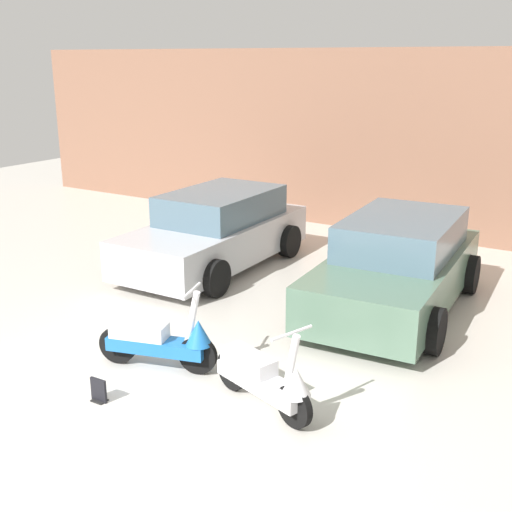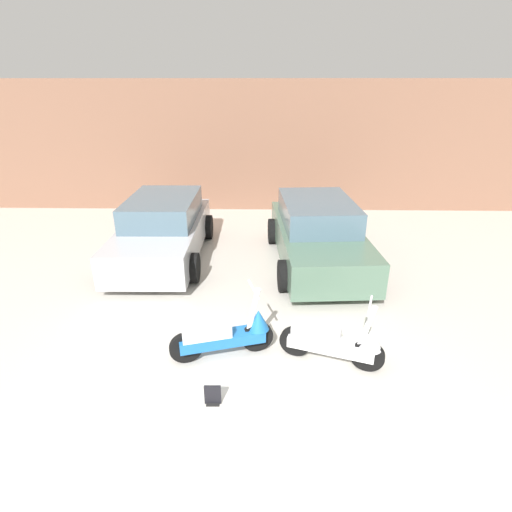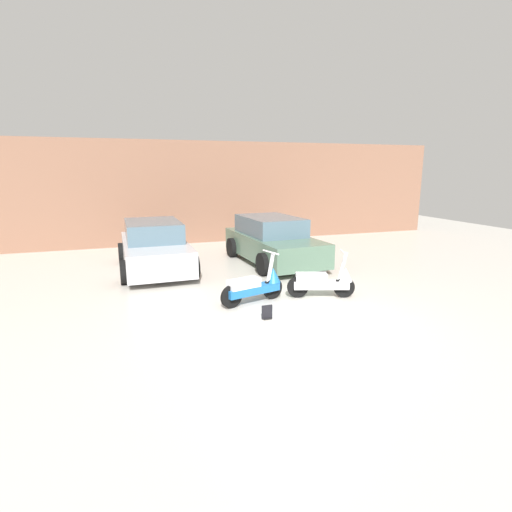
# 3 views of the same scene
# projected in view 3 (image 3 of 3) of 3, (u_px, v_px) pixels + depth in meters

# --- Properties ---
(ground_plane) EXTENTS (28.00, 28.00, 0.00)m
(ground_plane) POSITION_uv_depth(u_px,v_px,m) (291.00, 321.00, 7.18)
(ground_plane) COLOR beige
(wall_back) EXTENTS (19.60, 0.12, 3.67)m
(wall_back) POSITION_uv_depth(u_px,v_px,m) (200.00, 193.00, 14.50)
(wall_back) COLOR #845B47
(wall_back) RESTS_ON ground_plane
(scooter_front_left) EXTENTS (1.43, 0.68, 1.02)m
(scooter_front_left) POSITION_uv_depth(u_px,v_px,m) (255.00, 285.00, 8.09)
(scooter_front_left) COLOR black
(scooter_front_left) RESTS_ON ground_plane
(scooter_front_right) EXTENTS (1.38, 0.70, 1.00)m
(scooter_front_right) POSITION_uv_depth(u_px,v_px,m) (324.00, 281.00, 8.42)
(scooter_front_right) COLOR black
(scooter_front_right) RESTS_ON ground_plane
(car_rear_left) EXTENTS (1.90, 3.85, 1.30)m
(car_rear_left) POSITION_uv_depth(u_px,v_px,m) (154.00, 247.00, 10.75)
(car_rear_left) COLOR #B7B7BC
(car_rear_left) RESTS_ON ground_plane
(car_rear_center) EXTENTS (2.08, 3.99, 1.32)m
(car_rear_center) POSITION_uv_depth(u_px,v_px,m) (273.00, 241.00, 11.57)
(car_rear_center) COLOR #51705B
(car_rear_center) RESTS_ON ground_plane
(placard_near_left_scooter) EXTENTS (0.20, 0.12, 0.26)m
(placard_near_left_scooter) POSITION_uv_depth(u_px,v_px,m) (267.00, 313.00, 7.25)
(placard_near_left_scooter) COLOR black
(placard_near_left_scooter) RESTS_ON ground_plane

